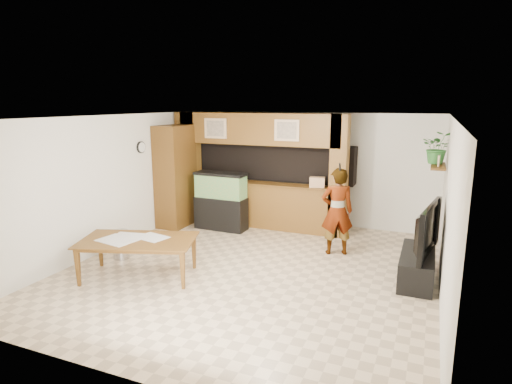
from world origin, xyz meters
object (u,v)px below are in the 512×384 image
at_px(television, 420,228).
at_px(dining_table, 138,259).
at_px(pantry_cabinet, 176,176).
at_px(aquarium, 221,202).
at_px(person, 337,211).

distance_m(television, dining_table, 4.58).
height_order(television, dining_table, television).
relative_size(television, dining_table, 0.76).
bearing_deg(pantry_cabinet, dining_table, -68.83).
distance_m(aquarium, person, 2.83).
bearing_deg(pantry_cabinet, television, -13.01).
xyz_separation_m(aquarium, television, (4.24, -1.34, 0.24)).
relative_size(television, person, 0.85).
distance_m(pantry_cabinet, aquarium, 1.24).
xyz_separation_m(television, dining_table, (-4.23, -1.65, -0.55)).
xyz_separation_m(person, dining_table, (-2.75, -2.39, -0.50)).
bearing_deg(dining_table, television, 2.42).
relative_size(pantry_cabinet, person, 1.40).
relative_size(pantry_cabinet, aquarium, 1.79).
distance_m(television, person, 1.65).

